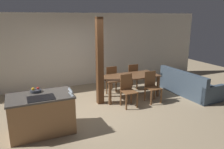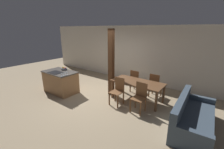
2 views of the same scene
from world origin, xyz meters
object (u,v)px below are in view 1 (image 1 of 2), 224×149
Objects in this scene: fruit_bowl at (36,90)px; wine_glass_end at (69,88)px; kitchen_island at (42,114)px; timber_post at (100,62)px; dining_chair_far_left at (110,79)px; couch at (188,86)px; wine_glass_far at (70,89)px; dining_table at (130,78)px; wine_glass_near at (72,91)px; wine_glass_middle at (71,90)px; dining_chair_near_right at (152,86)px; dining_chair_near_left at (128,90)px; dining_chair_far_right at (131,76)px.

wine_glass_end reaches higher than fruit_bowl.
kitchen_island is 0.55× the size of timber_post.
couch is at bearing 152.51° from dining_chair_far_left.
fruit_bowl is 1.66× the size of wine_glass_end.
timber_post is (1.19, 1.27, 0.28)m from wine_glass_far.
wine_glass_end is (0.63, -0.12, 0.56)m from kitchen_island.
wine_glass_far is 0.08× the size of dining_table.
fruit_bowl is at bearing -162.64° from dining_table.
dining_table is (2.28, 1.40, -0.38)m from wine_glass_far.
wine_glass_far is 0.07× the size of couch.
wine_glass_near is at bearing 100.40° from couch.
fruit_bowl is 2.08m from timber_post.
wine_glass_middle is 0.08m from wine_glass_far.
wine_glass_end reaches higher than couch.
timber_post is at bearing 50.25° from wine_glass_near.
wine_glass_near is 0.16m from wine_glass_far.
dining_chair_near_right is 1.78m from timber_post.
dining_table is at bearing 70.73° from couch.
wine_glass_near is 2.89m from dining_chair_near_right.
timber_post is (-1.51, 0.52, 0.79)m from dining_chair_near_right.
wine_glass_end is at bearing -166.00° from dining_chair_near_right.
dining_chair_near_left is 0.84m from dining_chair_near_right.
timber_post is (-1.51, -0.78, 0.79)m from dining_chair_far_right.
wine_glass_end is (0.00, 0.24, 0.00)m from wine_glass_near.
wine_glass_end is 4.35m from couch.
wine_glass_near is at bearing -153.95° from dining_chair_near_left.
wine_glass_far reaches higher than fruit_bowl.
fruit_bowl is at bearing 150.69° from wine_glass_end.
wine_glass_far is at bearing -34.02° from fruit_bowl.
dining_chair_near_right is (2.70, 0.91, -0.51)m from wine_glass_near.
wine_glass_middle is at bearing 48.84° from dining_chair_far_left.
wine_glass_middle is at bearing -147.01° from dining_table.
fruit_bowl is 1.66× the size of wine_glass_far.
fruit_bowl is 3.77m from dining_chair_far_right.
dining_chair_far_right is at bearing 36.15° from wine_glass_end.
couch is at bearing -8.44° from timber_post.
dining_chair_near_left is (1.86, 0.91, -0.51)m from wine_glass_near.
fruit_bowl is at bearing -156.98° from timber_post.
dining_chair_near_left is at bearing 24.05° from wine_glass_middle.
fruit_bowl is 2.61m from dining_chair_near_left.
dining_table is 0.78m from dining_chair_near_left.
fruit_bowl is at bearing 145.98° from wine_glass_far.
timber_post is at bearing 78.89° from couch.
wine_glass_end is 0.07× the size of couch.
dining_chair_near_right is (3.39, 0.28, -0.43)m from fruit_bowl.
wine_glass_middle is at bearing -162.88° from dining_chair_near_right.
wine_glass_middle is (0.70, -0.55, 0.07)m from fruit_bowl.
dining_chair_far_right is at bearing 57.22° from dining_table.
fruit_bowl is 0.26× the size of dining_chair_far_left.
dining_chair_near_left is at bearing 26.05° from wine_glass_near.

